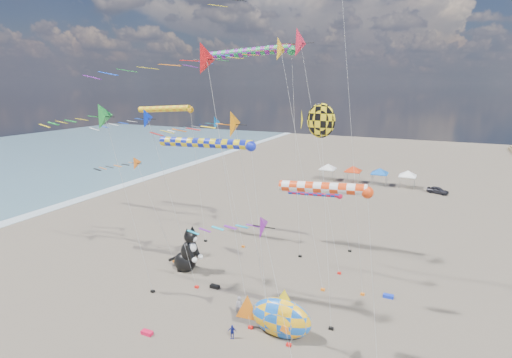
{
  "coord_description": "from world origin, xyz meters",
  "views": [
    {
      "loc": [
        13.38,
        -16.85,
        18.9
      ],
      "look_at": [
        0.17,
        12.0,
        11.28
      ],
      "focal_mm": 28.0,
      "sensor_mm": 36.0,
      "label": 1
    }
  ],
  "objects_px": {
    "person_adult": "(239,307)",
    "child_green": "(270,318)",
    "cat_inflatable": "(187,248)",
    "fish_inflatable": "(280,318)",
    "child_blue": "(232,332)",
    "parked_car": "(438,190)"
  },
  "relations": [
    {
      "from": "child_blue",
      "to": "child_green",
      "type": "bearing_deg",
      "value": 39.13
    },
    {
      "from": "parked_car",
      "to": "fish_inflatable",
      "type": "bearing_deg",
      "value": -172.35
    },
    {
      "from": "person_adult",
      "to": "child_green",
      "type": "relative_size",
      "value": 1.7
    },
    {
      "from": "cat_inflatable",
      "to": "child_green",
      "type": "height_order",
      "value": "cat_inflatable"
    },
    {
      "from": "person_adult",
      "to": "parked_car",
      "type": "bearing_deg",
      "value": 57.46
    },
    {
      "from": "fish_inflatable",
      "to": "parked_car",
      "type": "distance_m",
      "value": 50.53
    },
    {
      "from": "fish_inflatable",
      "to": "child_green",
      "type": "bearing_deg",
      "value": 142.88
    },
    {
      "from": "child_green",
      "to": "cat_inflatable",
      "type": "bearing_deg",
      "value": -177.65
    },
    {
      "from": "fish_inflatable",
      "to": "child_blue",
      "type": "distance_m",
      "value": 3.82
    },
    {
      "from": "child_green",
      "to": "child_blue",
      "type": "distance_m",
      "value": 3.45
    },
    {
      "from": "cat_inflatable",
      "to": "fish_inflatable",
      "type": "height_order",
      "value": "cat_inflatable"
    },
    {
      "from": "cat_inflatable",
      "to": "child_blue",
      "type": "distance_m",
      "value": 12.65
    },
    {
      "from": "fish_inflatable",
      "to": "child_green",
      "type": "distance_m",
      "value": 1.83
    },
    {
      "from": "cat_inflatable",
      "to": "child_green",
      "type": "distance_m",
      "value": 12.75
    },
    {
      "from": "person_adult",
      "to": "parked_car",
      "type": "relative_size",
      "value": 0.51
    },
    {
      "from": "fish_inflatable",
      "to": "child_blue",
      "type": "xyz_separation_m",
      "value": [
        -3.18,
        -1.91,
        -0.93
      ]
    },
    {
      "from": "parked_car",
      "to": "child_green",
      "type": "bearing_deg",
      "value": -173.98
    },
    {
      "from": "child_blue",
      "to": "cat_inflatable",
      "type": "bearing_deg",
      "value": 122.92
    },
    {
      "from": "person_adult",
      "to": "cat_inflatable",
      "type": "bearing_deg",
      "value": 132.49
    },
    {
      "from": "parked_car",
      "to": "person_adult",
      "type": "bearing_deg",
      "value": -176.89
    },
    {
      "from": "cat_inflatable",
      "to": "child_blue",
      "type": "xyz_separation_m",
      "value": [
        9.54,
        -8.1,
        -1.88
      ]
    },
    {
      "from": "cat_inflatable",
      "to": "child_blue",
      "type": "relative_size",
      "value": 4.33
    }
  ]
}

